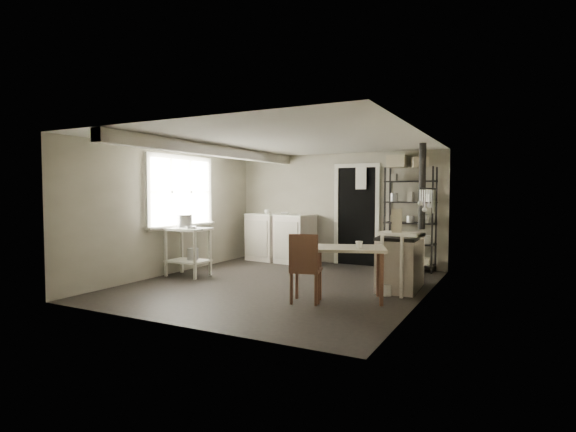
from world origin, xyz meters
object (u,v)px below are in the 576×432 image
at_px(stove, 401,261).
at_px(flour_sack, 390,261).
at_px(shelf_rack, 410,221).
at_px(prep_table, 188,254).
at_px(work_table, 349,273).
at_px(chair, 306,267).
at_px(stockpot, 184,223).
at_px(base_cabinets, 280,240).

height_order(stove, flour_sack, stove).
bearing_deg(stove, shelf_rack, 95.56).
distance_m(prep_table, shelf_rack, 4.18).
bearing_deg(prep_table, stove, 10.50).
bearing_deg(work_table, stove, 66.65).
bearing_deg(chair, shelf_rack, 63.62).
height_order(stockpot, flour_sack, stockpot).
bearing_deg(stockpot, shelf_rack, 33.61).
distance_m(stockpot, base_cabinets, 2.39).
bearing_deg(prep_table, flour_sack, 29.43).
distance_m(stockpot, stove, 3.83).
relative_size(prep_table, shelf_rack, 0.44).
height_order(work_table, flour_sack, work_table).
bearing_deg(prep_table, shelf_rack, 35.11).
relative_size(shelf_rack, stove, 1.87).
distance_m(base_cabinets, chair, 3.65).
relative_size(chair, flour_sack, 2.00).
xyz_separation_m(work_table, chair, (-0.48, -0.38, 0.10)).
height_order(base_cabinets, shelf_rack, shelf_rack).
distance_m(stockpot, chair, 2.97).
xyz_separation_m(stockpot, base_cabinets, (0.77, 2.21, -0.48)).
bearing_deg(prep_table, stockpot, 158.52).
height_order(shelf_rack, stove, shelf_rack).
xyz_separation_m(stove, work_table, (-0.46, -1.06, -0.06)).
height_order(shelf_rack, flour_sack, shelf_rack).
relative_size(prep_table, work_table, 0.88).
height_order(prep_table, stockpot, stockpot).
xyz_separation_m(base_cabinets, stove, (2.98, -1.59, -0.02)).
xyz_separation_m(stockpot, chair, (2.82, -0.82, -0.45)).
bearing_deg(flour_sack, stockpot, -152.15).
height_order(stockpot, work_table, stockpot).
height_order(prep_table, shelf_rack, shelf_rack).
bearing_deg(work_table, stockpot, 172.50).
relative_size(stockpot, stove, 0.29).
bearing_deg(base_cabinets, work_table, -38.67).
bearing_deg(shelf_rack, stove, -79.64).
relative_size(stove, chair, 1.11).
xyz_separation_m(base_cabinets, flour_sack, (2.53, -0.47, -0.22)).
distance_m(prep_table, stockpot, 0.56).
distance_m(work_table, chair, 0.62).
distance_m(shelf_rack, chair, 3.26).
bearing_deg(stove, base_cabinets, 149.71).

